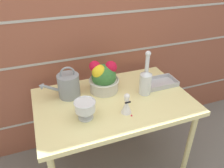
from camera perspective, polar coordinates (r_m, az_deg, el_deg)
ground_plane at (r=2.20m, az=0.37°, el=-20.06°), size 12.00×12.00×0.00m
brick_wall at (r=1.95m, az=-4.83°, el=12.68°), size 3.60×0.08×2.20m
patio_table at (r=1.73m, az=0.44°, el=-6.04°), size 1.19×0.76×0.74m
watering_can at (r=1.71m, az=-11.38°, el=-0.35°), size 0.31×0.17×0.26m
crystal_pedestal_bowl at (r=1.47m, az=-7.06°, el=-6.04°), size 0.15×0.15×0.14m
flower_planter at (r=1.74m, az=-2.24°, el=1.59°), size 0.25×0.25×0.26m
glass_decanter at (r=1.72m, az=8.77°, el=1.02°), size 0.10×0.10×0.37m
figurine_vase at (r=1.53m, az=3.81°, el=-5.48°), size 0.08×0.08×0.16m
wire_tray at (r=1.92m, az=12.31°, el=0.20°), size 0.29×0.17×0.04m
fallen_petal at (r=1.53m, az=5.14°, el=-8.21°), size 0.01×0.01×0.01m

